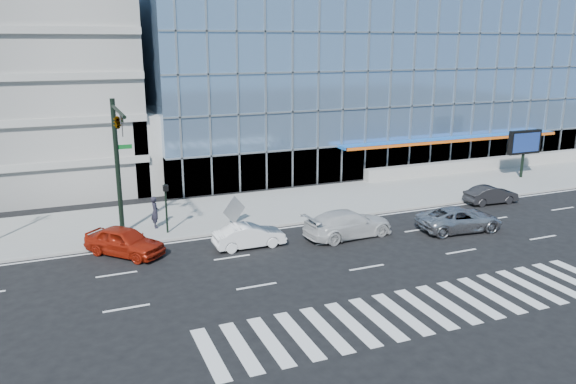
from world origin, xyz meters
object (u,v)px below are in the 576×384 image
object	(u,v)px
traffic_signal	(118,137)
white_sedan	(249,236)
white_suv	(348,224)
dark_sedan	(491,195)
tilted_panel	(234,210)
silver_suv	(460,219)
pedestrian	(155,212)
marquee_sign	(525,143)
ped_signal_post	(166,201)
red_sedan	(125,241)

from	to	relation	value
traffic_signal	white_sedan	bearing A→B (deg)	-28.01
white_suv	dark_sedan	xyz separation A→B (m)	(12.88, 2.41, -0.16)
traffic_signal	dark_sedan	bearing A→B (deg)	-3.55
dark_sedan	tilted_panel	xyz separation A→B (m)	(-18.55, 2.11, 0.43)
silver_suv	pedestrian	world-z (taller)	pedestrian
dark_sedan	marquee_sign	bearing A→B (deg)	-53.62
dark_sedan	traffic_signal	bearing A→B (deg)	89.97
ped_signal_post	silver_suv	world-z (taller)	ped_signal_post
white_sedan	ped_signal_post	bearing A→B (deg)	46.21
white_sedan	dark_sedan	distance (m)	18.97
dark_sedan	tilted_panel	size ratio (longest dim) A/B	2.99
marquee_sign	pedestrian	size ratio (longest dim) A/B	2.02
white_sedan	marquee_sign	bearing A→B (deg)	-75.28
white_sedan	traffic_signal	bearing A→B (deg)	62.34
ped_signal_post	white_suv	distance (m)	10.88
dark_sedan	white_suv	bearing A→B (deg)	104.11
marquee_sign	tilted_panel	distance (m)	26.51
ped_signal_post	tilted_panel	xyz separation A→B (m)	(4.22, 0.17, -1.07)
ped_signal_post	marquee_sign	distance (m)	30.67
silver_suv	white_sedan	world-z (taller)	silver_suv
traffic_signal	red_sedan	xyz separation A→B (m)	(-0.26, -1.97, -5.39)
marquee_sign	white_suv	size ratio (longest dim) A/B	0.72
ped_signal_post	white_sedan	distance (m)	5.61
silver_suv	pedestrian	bearing A→B (deg)	73.16
pedestrian	tilted_panel	distance (m)	4.84
marquee_sign	red_sedan	xyz separation A→B (m)	(-33.25, -5.39, -2.29)
marquee_sign	traffic_signal	bearing A→B (deg)	-174.08
white_sedan	red_sedan	size ratio (longest dim) A/B	0.89
traffic_signal	red_sedan	size ratio (longest dim) A/B	1.75
silver_suv	tilted_panel	size ratio (longest dim) A/B	4.04
silver_suv	dark_sedan	bearing A→B (deg)	-50.32
silver_suv	white_suv	xyz separation A→B (m)	(-6.88, 1.59, 0.07)
ped_signal_post	tilted_panel	bearing A→B (deg)	2.28
ped_signal_post	white_suv	world-z (taller)	ped_signal_post
ped_signal_post	traffic_signal	bearing A→B (deg)	-171.48
traffic_signal	ped_signal_post	bearing A→B (deg)	8.52
marquee_sign	pedestrian	world-z (taller)	marquee_sign
dark_sedan	tilted_panel	distance (m)	18.67
traffic_signal	dark_sedan	distance (m)	25.91
white_sedan	pedestrian	world-z (taller)	pedestrian
ped_signal_post	white_sedan	world-z (taller)	ped_signal_post
ped_signal_post	silver_suv	xyz separation A→B (m)	(16.77, -5.94, -1.41)
traffic_signal	silver_suv	distance (m)	20.78
marquee_sign	ped_signal_post	bearing A→B (deg)	-174.29
ped_signal_post	white_suv	bearing A→B (deg)	-23.74
white_suv	red_sedan	world-z (taller)	white_suv
traffic_signal	ped_signal_post	distance (m)	4.75
white_suv	red_sedan	distance (m)	12.80
white_sedan	tilted_panel	distance (m)	3.97
marquee_sign	silver_suv	world-z (taller)	marquee_sign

